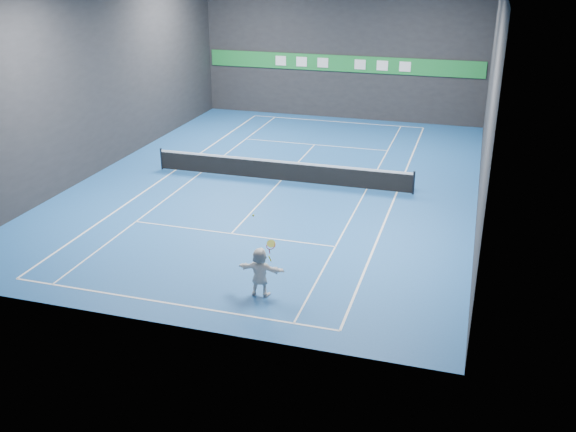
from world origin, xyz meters
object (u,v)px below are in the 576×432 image
(player, at_px, (260,272))
(tennis_ball, at_px, (253,215))
(tennis_racket, at_px, (271,247))
(tennis_net, at_px, (281,170))

(player, bearing_deg, tennis_ball, -41.53)
(tennis_ball, bearing_deg, player, -40.70)
(tennis_ball, relative_size, tennis_racket, 0.09)
(tennis_ball, xyz_separation_m, tennis_net, (-2.36, 10.34, -2.06))
(player, relative_size, tennis_racket, 2.13)
(player, relative_size, tennis_ball, 23.12)
(player, distance_m, tennis_ball, 1.82)
(tennis_net, bearing_deg, tennis_ball, -77.14)
(tennis_ball, height_order, tennis_net, tennis_ball)
(tennis_racket, bearing_deg, tennis_net, 105.77)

